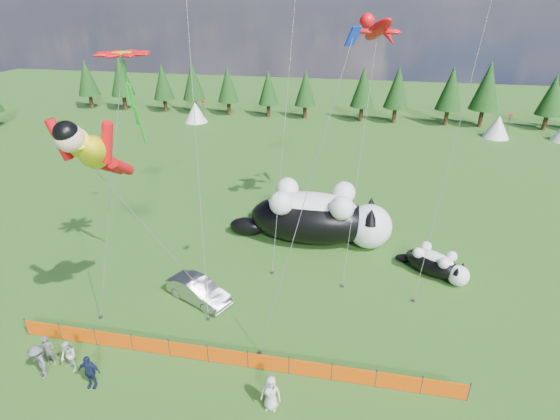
# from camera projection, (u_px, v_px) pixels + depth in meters

# --- Properties ---
(ground) EXTENTS (160.00, 160.00, 0.00)m
(ground) POSITION_uv_depth(u_px,v_px,m) (245.00, 324.00, 23.87)
(ground) COLOR #0C3409
(ground) RESTS_ON ground
(safety_fence) EXTENTS (22.06, 0.06, 1.10)m
(safety_fence) POSITION_uv_depth(u_px,v_px,m) (228.00, 357.00, 21.00)
(safety_fence) COLOR #262626
(safety_fence) RESTS_ON ground
(tree_line) EXTENTS (90.00, 4.00, 8.00)m
(tree_line) POSITION_uv_depth(u_px,v_px,m) (327.00, 92.00, 61.76)
(tree_line) COLOR black
(tree_line) RESTS_ON ground
(festival_tents) EXTENTS (50.00, 3.20, 2.80)m
(festival_tents) POSITION_uv_depth(u_px,v_px,m) (407.00, 122.00, 56.60)
(festival_tents) COLOR white
(festival_tents) RESTS_ON ground
(cat_large) EXTENTS (11.78, 4.24, 4.26)m
(cat_large) POSITION_uv_depth(u_px,v_px,m) (318.00, 216.00, 31.08)
(cat_large) COLOR black
(cat_large) RESTS_ON ground
(cat_small) EXTENTS (4.39, 3.48, 1.79)m
(cat_small) POSITION_uv_depth(u_px,v_px,m) (436.00, 264.00, 27.72)
(cat_small) COLOR black
(cat_small) RESTS_ON ground
(car) EXTENTS (4.34, 3.06, 1.36)m
(car) POSITION_uv_depth(u_px,v_px,m) (198.00, 290.00, 25.46)
(car) COLOR #ABAAAF
(car) RESTS_ON ground
(spectator_a) EXTENTS (0.72, 0.61, 1.68)m
(spectator_a) POSITION_uv_depth(u_px,v_px,m) (48.00, 351.00, 20.91)
(spectator_a) COLOR #4F4F53
(spectator_a) RESTS_ON ground
(spectator_b) EXTENTS (0.93, 0.75, 1.67)m
(spectator_b) POSITION_uv_depth(u_px,v_px,m) (68.00, 357.00, 20.57)
(spectator_b) COLOR beige
(spectator_b) RESTS_ON ground
(spectator_c) EXTENTS (1.07, 0.59, 1.78)m
(spectator_c) POSITION_uv_depth(u_px,v_px,m) (89.00, 372.00, 19.68)
(spectator_c) COLOR #161D3E
(spectator_c) RESTS_ON ground
(spectator_d) EXTENTS (1.33, 1.14, 1.84)m
(spectator_d) POSITION_uv_depth(u_px,v_px,m) (39.00, 362.00, 20.16)
(spectator_d) COLOR #4F4F53
(spectator_d) RESTS_ON ground
(spectator_e) EXTENTS (0.91, 0.62, 1.78)m
(spectator_e) POSITION_uv_depth(u_px,v_px,m) (271.00, 393.00, 18.61)
(spectator_e) COLOR beige
(spectator_e) RESTS_ON ground
(superhero_kite) EXTENTS (5.70, 7.56, 12.87)m
(superhero_kite) POSITION_uv_depth(u_px,v_px,m) (94.00, 153.00, 17.94)
(superhero_kite) COLOR yellow
(superhero_kite) RESTS_ON ground
(gecko_kite) EXTENTS (4.57, 10.89, 16.23)m
(gecko_kite) POSITION_uv_depth(u_px,v_px,m) (378.00, 30.00, 27.19)
(gecko_kite) COLOR red
(gecko_kite) RESTS_ON ground
(flower_kite) EXTENTS (3.60, 4.13, 14.01)m
(flower_kite) POSITION_uv_depth(u_px,v_px,m) (123.00, 58.00, 20.33)
(flower_kite) COLOR red
(flower_kite) RESTS_ON ground
(diamond_kite_c) EXTENTS (3.90, 2.08, 15.64)m
(diamond_kite_c) POSITION_uv_depth(u_px,v_px,m) (347.00, 56.00, 16.36)
(diamond_kite_c) COLOR #0B29B0
(diamond_kite_c) RESTS_ON ground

